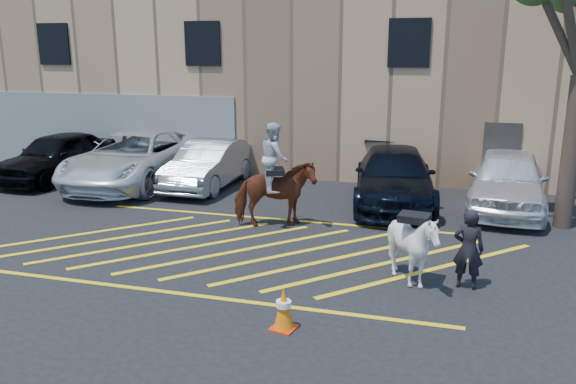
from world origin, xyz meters
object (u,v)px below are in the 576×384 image
(car_black_suv, at_px, (58,156))
(car_white_pickup, at_px, (135,158))
(car_white_suv, at_px, (507,180))
(handler, at_px, (468,249))
(mounted_bay, at_px, (275,186))
(car_blue_suv, at_px, (394,177))
(saddled_white, at_px, (413,247))
(car_silver_sedan, at_px, (209,164))
(traffic_cone, at_px, (284,308))

(car_black_suv, bearing_deg, car_white_pickup, 6.47)
(car_white_suv, height_order, handler, car_white_suv)
(car_black_suv, xyz_separation_m, mounted_bay, (8.80, -3.18, 0.25))
(car_blue_suv, bearing_deg, car_white_pickup, 171.99)
(car_white_pickup, relative_size, saddled_white, 4.12)
(car_black_suv, xyz_separation_m, car_silver_sedan, (5.49, 0.36, -0.07))
(car_silver_sedan, xyz_separation_m, traffic_cone, (5.02, -8.71, -0.39))
(saddled_white, bearing_deg, car_black_suv, 154.28)
(car_silver_sedan, height_order, car_blue_suv, car_blue_suv)
(car_white_pickup, bearing_deg, car_blue_suv, -3.37)
(car_black_suv, distance_m, car_white_suv, 14.62)
(mounted_bay, bearing_deg, car_silver_sedan, 133.06)
(traffic_cone, bearing_deg, car_silver_sedan, 119.94)
(car_blue_suv, relative_size, mounted_bay, 2.05)
(car_blue_suv, bearing_deg, car_silver_sedan, 168.79)
(car_silver_sedan, distance_m, car_blue_suv, 6.05)
(car_black_suv, height_order, traffic_cone, car_black_suv)
(handler, bearing_deg, car_silver_sedan, -33.52)
(saddled_white, xyz_separation_m, traffic_cone, (-1.88, -2.39, -0.39))
(car_silver_sedan, bearing_deg, car_black_suv, -175.52)
(car_silver_sedan, bearing_deg, car_white_suv, -1.15)
(car_silver_sedan, distance_m, mounted_bay, 4.86)
(saddled_white, relative_size, traffic_cone, 2.10)
(handler, bearing_deg, car_white_pickup, -24.99)
(car_black_suv, bearing_deg, car_silver_sedan, 8.49)
(car_silver_sedan, bearing_deg, handler, -37.50)
(car_white_pickup, xyz_separation_m, saddled_white, (9.43, -6.05, -0.12))
(car_white_suv, distance_m, traffic_cone, 9.38)
(mounted_bay, xyz_separation_m, traffic_cone, (1.71, -5.17, -0.71))
(car_white_suv, xyz_separation_m, handler, (-1.23, -5.93, -0.08))
(car_white_pickup, distance_m, traffic_cone, 11.34)
(car_black_suv, height_order, car_silver_sedan, car_black_suv)
(car_black_suv, relative_size, car_silver_sedan, 1.06)
(saddled_white, bearing_deg, car_silver_sedan, 137.45)
(mounted_bay, bearing_deg, car_white_pickup, 150.77)
(car_silver_sedan, distance_m, car_white_suv, 9.14)
(saddled_white, bearing_deg, mounted_bay, 142.15)
(car_black_suv, bearing_deg, mounted_bay, -15.17)
(car_white_pickup, bearing_deg, saddled_white, -34.63)
(car_black_suv, xyz_separation_m, handler, (13.39, -5.86, -0.05))
(car_white_pickup, xyz_separation_m, car_silver_sedan, (2.53, 0.27, -0.13))
(car_black_suv, height_order, mounted_bay, mounted_bay)
(mounted_bay, height_order, saddled_white, mounted_bay)
(car_white_pickup, height_order, handler, car_white_pickup)
(mounted_bay, distance_m, traffic_cone, 5.49)
(traffic_cone, bearing_deg, car_blue_suv, 83.01)
(car_silver_sedan, relative_size, mounted_bay, 1.71)
(car_white_suv, bearing_deg, mounted_bay, -144.96)
(saddled_white, bearing_deg, car_white_suv, 69.60)
(car_black_suv, relative_size, saddled_white, 3.16)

